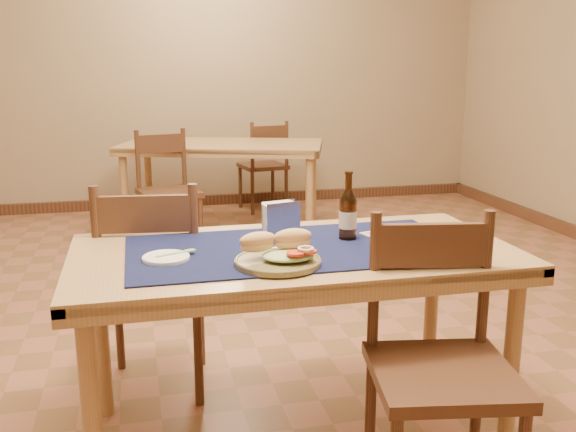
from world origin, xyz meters
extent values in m
cube|color=#90563F|center=(0.00, 0.00, -0.01)|extent=(6.00, 7.00, 0.02)
cube|color=#967E61|center=(0.00, 3.51, 1.40)|extent=(6.00, 0.02, 2.80)
cylinder|color=#A57A4D|center=(-0.72, -1.12, 0.35)|extent=(0.06, 0.06, 0.71)
cylinder|color=#A57A4D|center=(0.72, -1.12, 0.35)|extent=(0.06, 0.06, 0.71)
cylinder|color=#A57A4D|center=(-0.72, -0.48, 0.35)|extent=(0.06, 0.06, 0.71)
cylinder|color=#A57A4D|center=(0.72, -0.48, 0.35)|extent=(0.06, 0.06, 0.71)
cube|color=#A57A4D|center=(0.00, -0.80, 0.73)|extent=(1.60, 0.80, 0.04)
cube|color=#10153C|center=(0.00, -0.80, 0.75)|extent=(1.20, 0.60, 0.01)
cube|color=#4C2C1B|center=(0.00, 3.47, 0.05)|extent=(6.00, 0.06, 0.10)
cylinder|color=#A57A4D|center=(-0.65, 2.39, 0.35)|extent=(0.06, 0.06, 0.71)
cylinder|color=#A57A4D|center=(0.81, 1.92, 0.35)|extent=(0.06, 0.06, 0.71)
cylinder|color=#A57A4D|center=(-0.44, 3.05, 0.35)|extent=(0.06, 0.06, 0.71)
cylinder|color=#A57A4D|center=(1.02, 2.57, 0.35)|extent=(0.06, 0.06, 0.71)
cube|color=#A57A4D|center=(0.18, 2.48, 0.73)|extent=(1.87, 1.33, 0.04)
cylinder|color=#4C2C1B|center=(-0.29, -0.12, 0.24)|extent=(0.04, 0.04, 0.47)
cylinder|color=#4C2C1B|center=(-0.66, -0.07, 0.24)|extent=(0.04, 0.04, 0.47)
cylinder|color=#4C2C1B|center=(-0.34, -0.49, 0.24)|extent=(0.04, 0.04, 0.47)
cylinder|color=#4C2C1B|center=(-0.71, -0.45, 0.24)|extent=(0.04, 0.04, 0.47)
cube|color=#4C2C1B|center=(-0.50, -0.28, 0.47)|extent=(0.49, 0.49, 0.04)
cube|color=#4C2C1B|center=(-0.52, -0.48, 0.84)|extent=(0.38, 0.08, 0.15)
cylinder|color=#4C2C1B|center=(-0.34, -0.51, 0.71)|extent=(0.04, 0.04, 0.48)
cylinder|color=#4C2C1B|center=(-0.71, -0.46, 0.71)|extent=(0.04, 0.04, 0.48)
cylinder|color=#4C2C1B|center=(0.20, -1.11, 0.23)|extent=(0.04, 0.04, 0.47)
cylinder|color=#4C2C1B|center=(0.56, -1.17, 0.23)|extent=(0.04, 0.04, 0.47)
cube|color=#4C2C1B|center=(0.35, -1.32, 0.47)|extent=(0.50, 0.50, 0.04)
cube|color=#4C2C1B|center=(0.38, -1.13, 0.83)|extent=(0.37, 0.10, 0.15)
cylinder|color=#4C2C1B|center=(0.20, -1.10, 0.71)|extent=(0.04, 0.04, 0.48)
cylinder|color=#4C2C1B|center=(0.57, -1.16, 0.71)|extent=(0.04, 0.04, 0.48)
cylinder|color=#4C2C1B|center=(-0.45, 1.65, 0.23)|extent=(0.04, 0.04, 0.46)
cylinder|color=#4C2C1B|center=(-0.09, 1.73, 0.23)|extent=(0.04, 0.04, 0.46)
cylinder|color=#4C2C1B|center=(-0.53, 2.01, 0.23)|extent=(0.04, 0.04, 0.46)
cylinder|color=#4C2C1B|center=(-0.17, 2.09, 0.23)|extent=(0.04, 0.04, 0.46)
cube|color=#4C2C1B|center=(-0.31, 1.87, 0.46)|extent=(0.51, 0.51, 0.04)
cube|color=#4C2C1B|center=(-0.35, 2.06, 0.81)|extent=(0.36, 0.11, 0.14)
cylinder|color=#4C2C1B|center=(-0.53, 2.02, 0.69)|extent=(0.04, 0.04, 0.47)
cylinder|color=#4C2C1B|center=(-0.18, 2.10, 0.69)|extent=(0.04, 0.04, 0.47)
cylinder|color=#4C2C1B|center=(0.80, 3.32, 0.22)|extent=(0.03, 0.03, 0.44)
cylinder|color=#4C2C1B|center=(0.46, 3.26, 0.22)|extent=(0.03, 0.03, 0.44)
cylinder|color=#4C2C1B|center=(0.86, 2.98, 0.22)|extent=(0.03, 0.03, 0.44)
cylinder|color=#4C2C1B|center=(0.52, 2.92, 0.22)|extent=(0.03, 0.03, 0.44)
cube|color=#4C2C1B|center=(0.66, 3.12, 0.44)|extent=(0.47, 0.47, 0.04)
cube|color=#4C2C1B|center=(0.69, 2.94, 0.78)|extent=(0.35, 0.09, 0.14)
cylinder|color=#4C2C1B|center=(0.87, 2.97, 0.66)|extent=(0.03, 0.03, 0.45)
cylinder|color=#4C2C1B|center=(0.52, 2.91, 0.66)|extent=(0.03, 0.03, 0.45)
cylinder|color=brown|center=(-0.10, -0.98, 0.76)|extent=(0.29, 0.29, 0.02)
torus|color=brown|center=(-0.10, -0.98, 0.77)|extent=(0.29, 0.29, 0.01)
ellipsoid|color=#A4B77D|center=(-0.07, -1.00, 0.79)|extent=(0.18, 0.14, 0.03)
ellipsoid|color=tan|center=(-0.17, -0.96, 0.83)|extent=(0.13, 0.08, 0.07)
ellipsoid|color=tan|center=(-0.05, -0.96, 0.83)|extent=(0.13, 0.06, 0.07)
cylinder|color=red|center=(-0.06, -1.04, 0.81)|extent=(0.06, 0.06, 0.01)
cylinder|color=red|center=(-0.01, -1.03, 0.81)|extent=(0.05, 0.05, 0.01)
torus|color=silver|center=(-0.02, -1.03, 0.82)|extent=(0.06, 0.06, 0.01)
cylinder|color=white|center=(-0.46, -0.84, 0.76)|extent=(0.16, 0.16, 0.01)
torus|color=white|center=(-0.46, -0.84, 0.77)|extent=(0.16, 0.16, 0.01)
cube|color=#8DC069|center=(-0.44, -0.83, 0.77)|extent=(0.11, 0.05, 0.00)
cube|color=#8DC069|center=(-0.38, -0.80, 0.77)|extent=(0.04, 0.04, 0.00)
cylinder|color=#4E280E|center=(0.23, -0.73, 0.83)|extent=(0.07, 0.07, 0.15)
cone|color=#4E280E|center=(0.23, -0.73, 0.93)|extent=(0.07, 0.07, 0.04)
cylinder|color=#4E280E|center=(0.23, -0.73, 0.98)|extent=(0.03, 0.03, 0.06)
cylinder|color=#4E280E|center=(0.23, -0.73, 1.01)|extent=(0.03, 0.03, 0.01)
cylinder|color=beige|center=(0.23, -0.73, 0.83)|extent=(0.07, 0.07, 0.07)
cube|color=silver|center=(-0.01, -0.63, 0.76)|extent=(0.16, 0.09, 0.00)
cube|color=silver|center=(0.00, -0.65, 0.83)|extent=(0.14, 0.04, 0.13)
cube|color=silver|center=(-0.02, -0.60, 0.83)|extent=(0.14, 0.04, 0.13)
cube|color=white|center=(-0.01, -0.63, 0.82)|extent=(0.14, 0.07, 0.12)
cube|color=#3C74C1|center=(-0.01, -0.64, 0.83)|extent=(0.10, 0.02, 0.04)
cube|color=beige|center=(0.45, -0.73, 0.76)|extent=(0.30, 0.25, 0.00)
cube|color=#CD6435|center=(0.45, -0.73, 0.76)|extent=(0.26, 0.21, 0.00)
camera|label=1|loc=(-0.55, -2.98, 1.41)|focal=40.00mm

